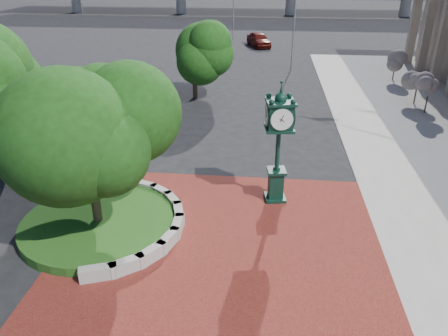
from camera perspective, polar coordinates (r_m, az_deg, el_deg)
ground at (r=17.31m, az=-0.14°, el=-8.77°), size 200.00×200.00×0.00m
plaza at (r=16.50m, az=-0.50°, el=-10.69°), size 12.00×12.00×0.04m
planter_wall at (r=17.60m, az=-9.02°, el=-7.43°), size 2.96×6.77×0.54m
grass_bed at (r=18.32m, az=-16.02°, el=-7.02°), size 6.10×6.10×0.40m
tree_planter at (r=16.72m, az=-17.49°, el=3.18°), size 5.20×5.20×6.33m
tree_street at (r=33.26m, az=-3.93°, el=14.52°), size 4.40×4.40×5.45m
post_clock at (r=18.50m, az=7.12°, el=3.77°), size 1.24×1.24×5.34m
parked_car at (r=54.09m, az=4.57°, el=16.40°), size 3.44×5.19×1.64m
street_lamp_near at (r=42.36m, az=9.49°, el=18.93°), size 1.83×0.57×8.24m
shrub_near at (r=33.09m, az=25.19°, el=9.13°), size 1.20×1.20×2.20m
shrub_mid at (r=34.94m, az=23.98°, el=10.16°), size 1.20×1.20×2.20m
shrub_far at (r=41.41m, az=21.50°, el=12.81°), size 1.20×1.20×2.20m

